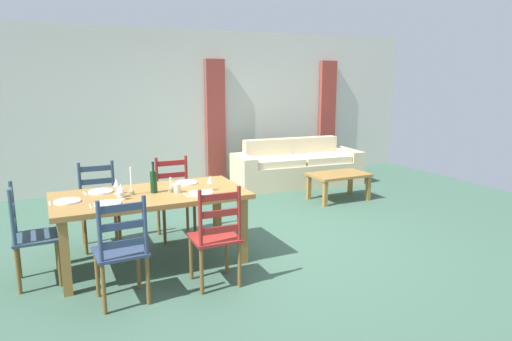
{
  "coord_description": "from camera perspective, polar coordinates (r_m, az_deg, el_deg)",
  "views": [
    {
      "loc": [
        -2.22,
        -4.65,
        1.92
      ],
      "look_at": [
        0.17,
        0.43,
        0.75
      ],
      "focal_mm": 32.21,
      "sensor_mm": 36.0,
      "label": 1
    }
  ],
  "objects": [
    {
      "name": "wine_glass_near_right",
      "position": [
        4.75,
        -5.72,
        -1.17
      ],
      "size": [
        0.06,
        0.06,
        0.16
      ],
      "color": "white",
      "rests_on": "dining_table"
    },
    {
      "name": "dining_chair_far_left",
      "position": [
        5.49,
        -18.9,
        -4.1
      ],
      "size": [
        0.43,
        0.41,
        0.96
      ],
      "color": "#2E4157",
      "rests_on": "ground_plane"
    },
    {
      "name": "wine_glass_near_left",
      "position": [
        4.55,
        -16.43,
        -2.16
      ],
      "size": [
        0.06,
        0.06,
        0.16
      ],
      "color": "white",
      "rests_on": "dining_table"
    },
    {
      "name": "wine_bottle",
      "position": [
        4.75,
        -12.59,
        -1.31
      ],
      "size": [
        0.07,
        0.07,
        0.32
      ],
      "color": "#143819",
      "rests_on": "dining_table"
    },
    {
      "name": "wine_glass_far_left",
      "position": [
        4.79,
        -16.96,
        -1.5
      ],
      "size": [
        0.06,
        0.06,
        0.16
      ],
      "color": "white",
      "rests_on": "dining_table"
    },
    {
      "name": "candle_tall",
      "position": [
        4.72,
        -15.2,
        -1.98
      ],
      "size": [
        0.05,
        0.05,
        0.28
      ],
      "color": "#998C66",
      "rests_on": "dining_table"
    },
    {
      "name": "dinner_plate_near_left",
      "position": [
        4.44,
        -17.96,
        -3.95
      ],
      "size": [
        0.24,
        0.24,
        0.02
      ],
      "primitive_type": "cylinder",
      "color": "white",
      "rests_on": "dining_table"
    },
    {
      "name": "curtain_panel_right",
      "position": [
        9.46,
        8.84,
        6.64
      ],
      "size": [
        0.35,
        0.08,
        2.2
      ],
      "primitive_type": "cube",
      "color": "#9A3A30",
      "rests_on": "ground_plane"
    },
    {
      "name": "dining_chair_near_right",
      "position": [
        4.24,
        -4.97,
        -8.16
      ],
      "size": [
        0.43,
        0.41,
        0.96
      ],
      "color": "maroon",
      "rests_on": "ground_plane"
    },
    {
      "name": "dinner_plate_near_right",
      "position": [
        4.63,
        -6.86,
        -2.82
      ],
      "size": [
        0.24,
        0.24,
        0.02
      ],
      "primitive_type": "cylinder",
      "color": "white",
      "rests_on": "dining_table"
    },
    {
      "name": "fork_far_left",
      "position": [
        4.91,
        -20.46,
        -2.72
      ],
      "size": [
        0.03,
        0.17,
        0.01
      ],
      "primitive_type": "cube",
      "rotation": [
        0.0,
        0.0,
        0.06
      ],
      "color": "silver",
      "rests_on": "dining_table"
    },
    {
      "name": "fork_far_right",
      "position": [
        5.06,
        -10.27,
        -1.76
      ],
      "size": [
        0.02,
        0.17,
        0.01
      ],
      "primitive_type": "cube",
      "rotation": [
        0.0,
        0.0,
        -0.04
      ],
      "color": "silver",
      "rests_on": "dining_table"
    },
    {
      "name": "fork_near_left",
      "position": [
        4.43,
        -19.88,
        -4.21
      ],
      "size": [
        0.02,
        0.17,
        0.01
      ],
      "primitive_type": "cube",
      "rotation": [
        0.0,
        0.0,
        -0.02
      ],
      "color": "silver",
      "rests_on": "dining_table"
    },
    {
      "name": "wall_far",
      "position": [
        8.27,
        -9.71,
        7.64
      ],
      "size": [
        9.6,
        0.16,
        2.7
      ],
      "primitive_type": "cube",
      "color": "beige",
      "rests_on": "ground_plane"
    },
    {
      "name": "dinner_plate_far_left",
      "position": [
        4.92,
        -18.73,
        -2.49
      ],
      "size": [
        0.24,
        0.24,
        0.02
      ],
      "primitive_type": "cylinder",
      "color": "white",
      "rests_on": "dining_table"
    },
    {
      "name": "dinner_plate_head_west",
      "position": [
        4.66,
        -22.39,
        -3.55
      ],
      "size": [
        0.24,
        0.24,
        0.02
      ],
      "primitive_type": "cylinder",
      "color": "white",
      "rests_on": "dining_table"
    },
    {
      "name": "ground_plane",
      "position": [
        5.5,
        0.27,
        -8.77
      ],
      "size": [
        9.6,
        9.6,
        0.02
      ],
      "primitive_type": "cube",
      "color": "#3A5B49"
    },
    {
      "name": "dining_chair_near_left",
      "position": [
        4.06,
        -16.37,
        -9.51
      ],
      "size": [
        0.43,
        0.42,
        0.96
      ],
      "color": "navy",
      "rests_on": "ground_plane"
    },
    {
      "name": "dining_table",
      "position": [
        4.78,
        -12.93,
        -3.78
      ],
      "size": [
        1.9,
        0.96,
        0.75
      ],
      "color": "olive",
      "rests_on": "ground_plane"
    },
    {
      "name": "coffee_cup_primary",
      "position": [
        4.72,
        -9.75,
        -2.17
      ],
      "size": [
        0.07,
        0.07,
        0.09
      ],
      "primitive_type": "cylinder",
      "color": "beige",
      "rests_on": "dining_table"
    },
    {
      "name": "candle_short",
      "position": [
        4.75,
        -10.54,
        -2.17
      ],
      "size": [
        0.05,
        0.05,
        0.15
      ],
      "color": "#998C66",
      "rests_on": "dining_table"
    },
    {
      "name": "couch",
      "position": [
        8.25,
        4.99,
        0.33
      ],
      "size": [
        2.33,
        0.97,
        0.8
      ],
      "color": "beige",
      "rests_on": "ground_plane"
    },
    {
      "name": "curtain_panel_left",
      "position": [
        8.36,
        -5.02,
        6.09
      ],
      "size": [
        0.35,
        0.08,
        2.2
      ],
      "primitive_type": "cube",
      "color": "#9A3A30",
      "rests_on": "ground_plane"
    },
    {
      "name": "dining_chair_head_west",
      "position": [
        4.74,
        -26.31,
        -7.17
      ],
      "size": [
        0.41,
        0.43,
        0.96
      ],
      "color": "#2E4657",
      "rests_on": "ground_plane"
    },
    {
      "name": "dinner_plate_far_right",
      "position": [
        5.09,
        -8.65,
        -1.53
      ],
      "size": [
        0.24,
        0.24,
        0.02
      ],
      "primitive_type": "cylinder",
      "color": "white",
      "rests_on": "dining_table"
    },
    {
      "name": "coffee_table",
      "position": [
        7.27,
        10.24,
        -0.86
      ],
      "size": [
        0.9,
        0.56,
        0.42
      ],
      "color": "olive",
      "rests_on": "ground_plane"
    },
    {
      "name": "dining_chair_far_right",
      "position": [
        5.6,
        -10.07,
        -3.34
      ],
      "size": [
        0.44,
        0.42,
        0.96
      ],
      "color": "maroon",
      "rests_on": "ground_plane"
    },
    {
      "name": "fork_head_west",
      "position": [
        4.66,
        -24.23,
        -3.79
      ],
      "size": [
        0.02,
        0.17,
        0.01
      ],
      "primitive_type": "cube",
      "rotation": [
        0.0,
        0.0,
        0.02
      ],
      "color": "silver",
      "rests_on": "dining_table"
    },
    {
      "name": "fork_near_right",
      "position": [
        4.59,
        -8.64,
        -3.08
      ],
      "size": [
        0.02,
        0.17,
        0.01
      ],
      "primitive_type": "cube",
      "rotation": [
        0.0,
        0.0,
        0.03
      ],
      "color": "silver",
      "rests_on": "dining_table"
    },
    {
      "name": "coffee_cup_secondary",
      "position": [
        4.67,
        -16.49,
        -2.66
      ],
      "size": [
        0.07,
        0.07,
        0.09
      ],
      "primitive_type": "cylinder",
      "color": "beige",
      "rests_on": "dining_table"
    }
  ]
}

